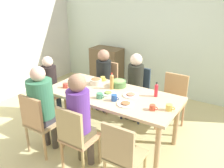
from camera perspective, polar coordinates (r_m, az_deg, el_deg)
name	(u,v)px	position (r m, az deg, el deg)	size (l,w,h in m)	color
ground_plane	(112,138)	(3.88, 0.00, -12.56)	(6.34, 6.34, 0.00)	#C9C085
wall_back	(167,34)	(5.20, 12.78, 11.46)	(5.52, 0.12, 2.60)	silver
dining_table	(112,99)	(3.54, 0.00, -3.50)	(1.96, 0.91, 0.76)	#D0B48C
chair_0	(173,98)	(4.06, 14.23, -3.31)	(0.40, 0.40, 0.90)	tan
chair_1	(106,83)	(4.57, -1.38, 0.30)	(0.40, 0.40, 0.90)	tan
person_1	(103,75)	(4.43, -2.06, 2.21)	(0.30, 0.30, 1.17)	#332E4C
chair_2	(39,121)	(3.44, -16.99, -8.37)	(0.40, 0.40, 0.90)	tan
person_2	(42,102)	(3.38, -16.35, -4.09)	(0.34, 0.34, 1.26)	#443C38
chair_3	(76,136)	(3.04, -8.58, -11.98)	(0.40, 0.40, 0.90)	tan
person_3	(79,114)	(2.96, -7.72, -7.14)	(0.30, 0.30, 1.28)	brown
chair_4	(47,90)	(4.42, -15.11, -1.29)	(0.40, 0.40, 0.90)	tan
person_4	(50,83)	(4.29, -14.44, 0.33)	(0.30, 0.30, 1.13)	navy
chair_5	(122,154)	(2.73, 2.40, -16.18)	(0.40, 0.40, 0.90)	tan
chair_6	(137,90)	(4.27, 5.95, -1.41)	(0.40, 0.40, 0.90)	#303B4E
person_6	(135,81)	(4.12, 5.48, 0.62)	(0.30, 0.30, 1.19)	#4F4A3E
plate_0	(125,104)	(3.18, 3.21, -4.70)	(0.22, 0.22, 0.04)	silver
plate_1	(73,91)	(3.60, -9.12, -1.68)	(0.22, 0.22, 0.04)	silver
plate_2	(108,93)	(3.48, -0.92, -2.18)	(0.20, 0.20, 0.04)	white
plate_3	(131,95)	(3.44, 4.47, -2.59)	(0.23, 0.23, 0.04)	silver
bowl_0	(96,81)	(3.82, -3.85, 0.66)	(0.19, 0.19, 0.11)	beige
bowl_1	(118,83)	(3.74, 1.54, 0.23)	(0.24, 0.24, 0.11)	#558345
cup_0	(65,86)	(3.76, -10.99, -0.37)	(0.11, 0.07, 0.07)	#CD4A3C
cup_1	(82,96)	(3.36, -7.05, -2.87)	(0.11, 0.07, 0.07)	white
cup_2	(114,98)	(3.27, 0.54, -3.28)	(0.11, 0.08, 0.09)	#2C5AA1
cup_3	(103,79)	(3.97, -2.16, 1.25)	(0.11, 0.07, 0.07)	#E6C84F
cup_4	(153,108)	(3.07, 9.60, -5.51)	(0.11, 0.08, 0.07)	#CF4F33
cup_5	(100,96)	(3.35, -2.93, -2.79)	(0.13, 0.09, 0.08)	#488A65
cup_6	(169,107)	(3.11, 13.40, -5.41)	(0.12, 0.08, 0.08)	#DBC253
bottle_0	(156,90)	(3.43, 10.42, -1.40)	(0.05, 0.05, 0.21)	red
bottle_1	(112,81)	(3.62, -0.06, 0.61)	(0.06, 0.06, 0.25)	gold
side_cabinet	(107,67)	(5.70, -1.24, 4.06)	(0.70, 0.44, 0.90)	brown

